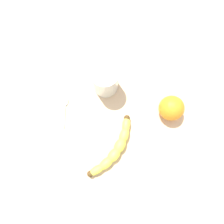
% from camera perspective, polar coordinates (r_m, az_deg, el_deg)
% --- Properties ---
extents(wooden_tabletop, '(1.20, 1.20, 0.03)m').
position_cam_1_polar(wooden_tabletop, '(0.71, 1.25, -5.45)').
color(wooden_tabletop, '#D7B186').
rests_on(wooden_tabletop, ground).
extents(banana, '(0.15, 0.20, 0.03)m').
position_cam_1_polar(banana, '(0.67, 0.79, -10.31)').
color(banana, '#E1E245').
rests_on(banana, wooden_tabletop).
extents(smoothie_glass, '(0.09, 0.09, 0.11)m').
position_cam_1_polar(smoothie_glass, '(0.68, -1.91, 8.75)').
color(smoothie_glass, silver).
rests_on(smoothie_glass, wooden_tabletop).
extents(orange_fruit, '(0.08, 0.08, 0.08)m').
position_cam_1_polar(orange_fruit, '(0.69, 16.30, 1.04)').
color(orange_fruit, orange).
rests_on(orange_fruit, wooden_tabletop).
extents(teaspoon, '(0.02, 0.11, 0.01)m').
position_cam_1_polar(teaspoon, '(0.73, -13.12, 2.43)').
color(teaspoon, silver).
rests_on(teaspoon, wooden_tabletop).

